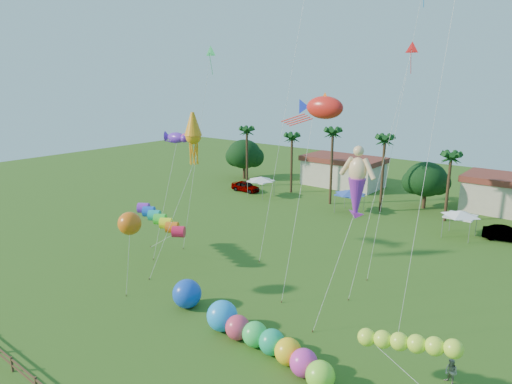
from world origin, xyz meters
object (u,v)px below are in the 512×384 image
Objects in this scene: spectator_b at (451,372)px; blue_ball at (187,294)px; car_a at (246,186)px; car_b at (506,234)px; caterpillar_inflatable at (262,339)px.

spectator_b is 0.71× the size of blue_ball.
car_a reaches higher than spectator_b.
blue_ball is (-16.04, -31.78, 0.34)m from car_b.
blue_ball is at bearing 142.14° from car_b.
spectator_b is at bearing 28.68° from caterpillar_inflatable.
car_b is 28.65m from spectator_b.
car_b is 33.75m from caterpillar_inflatable.
spectator_b is 18.91m from blue_ball.
car_a is at bearing 169.35° from spectator_b.
blue_ball reaches higher than car_a.
caterpillar_inflatable is (28.32, -31.96, 0.10)m from car_a.
car_a is 2.99× the size of spectator_b.
car_a is 1.01× the size of car_b.
car_a is 0.44× the size of caterpillar_inflatable.
caterpillar_inflatable is at bearing -139.28° from car_a.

